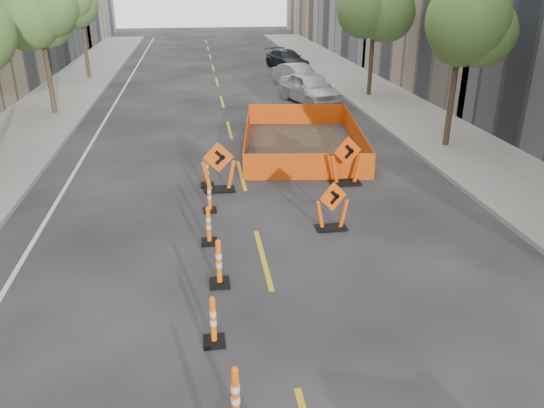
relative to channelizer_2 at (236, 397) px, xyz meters
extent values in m
plane|color=black|center=(1.07, 1.15, -0.56)|extent=(140.00, 140.00, 0.00)
cube|color=gray|center=(10.07, 13.15, -0.49)|extent=(4.00, 90.00, 0.15)
cylinder|color=#382B1E|center=(-7.33, 21.15, 1.01)|extent=(0.24, 0.24, 3.15)
sphere|color=#365E28|center=(-7.33, 21.15, 3.99)|extent=(2.80, 2.80, 2.80)
cylinder|color=#382B1E|center=(-7.33, 31.15, 1.01)|extent=(0.24, 0.24, 3.15)
sphere|color=#365E28|center=(-7.33, 31.15, 3.99)|extent=(2.80, 2.80, 2.80)
cylinder|color=#382B1E|center=(9.47, 13.15, 1.01)|extent=(0.24, 0.24, 3.15)
sphere|color=#365E28|center=(9.47, 13.15, 3.99)|extent=(2.80, 2.80, 2.80)
cylinder|color=#382B1E|center=(9.47, 23.15, 1.01)|extent=(0.24, 0.24, 3.15)
sphere|color=#365E28|center=(9.47, 23.15, 3.99)|extent=(2.80, 2.80, 2.80)
imported|color=silver|center=(5.80, 22.14, 0.24)|extent=(3.14, 5.06, 1.61)
imported|color=#B0B1B6|center=(6.10, 27.12, 0.10)|extent=(2.91, 4.27, 1.33)
imported|color=black|center=(6.57, 34.08, 0.11)|extent=(3.21, 5.00, 1.35)
camera|label=1|loc=(-0.33, -6.13, 5.75)|focal=35.00mm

